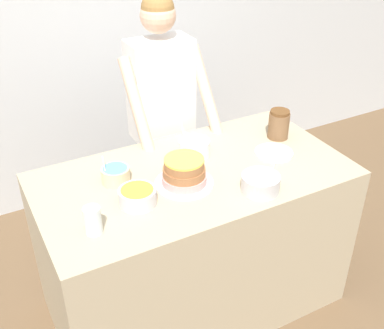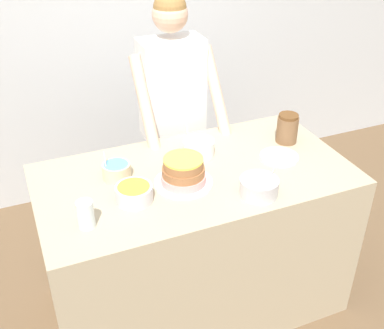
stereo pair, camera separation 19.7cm
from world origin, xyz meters
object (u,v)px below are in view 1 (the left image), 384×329
object	(u,v)px
frosting_bowl_white	(261,183)
frosting_bowl_pink	(194,147)
frosting_bowl_blue	(116,174)
cake	(184,173)
drinking_glass	(93,221)
frosting_bowl_orange	(137,196)
person_baker	(162,104)
stoneware_jar	(279,124)
ceramic_plate	(274,153)

from	to	relation	value
frosting_bowl_white	frosting_bowl_pink	world-z (taller)	frosting_bowl_pink
frosting_bowl_blue	frosting_bowl_pink	distance (m)	0.48
cake	drinking_glass	bearing A→B (deg)	-163.94
frosting_bowl_orange	frosting_bowl_white	xyz separation A→B (m)	(0.57, -0.18, 0.00)
frosting_bowl_pink	frosting_bowl_orange	bearing A→B (deg)	-148.54
cake	frosting_bowl_blue	xyz separation A→B (m)	(-0.29, 0.18, -0.02)
cake	frosting_bowl_orange	size ratio (longest dim) A/B	1.66
frosting_bowl_orange	frosting_bowl_white	distance (m)	0.60
person_baker	stoneware_jar	xyz separation A→B (m)	(0.50, -0.53, -0.03)
drinking_glass	frosting_bowl_white	bearing A→B (deg)	-5.47
frosting_bowl_blue	frosting_bowl_orange	xyz separation A→B (m)	(0.02, -0.22, -0.00)
drinking_glass	cake	bearing A→B (deg)	16.06
frosting_bowl_blue	frosting_bowl_pink	world-z (taller)	frosting_bowl_pink
cake	drinking_glass	distance (m)	0.54
person_baker	frosting_bowl_pink	xyz separation A→B (m)	(-0.03, -0.47, -0.06)
cake	frosting_bowl_blue	size ratio (longest dim) A/B	1.94
frosting_bowl_pink	ceramic_plate	bearing A→B (deg)	-27.18
ceramic_plate	person_baker	bearing A→B (deg)	118.49
ceramic_plate	frosting_bowl_white	bearing A→B (deg)	-136.73
frosting_bowl_white	stoneware_jar	size ratio (longest dim) A/B	1.10
person_baker	frosting_bowl_orange	world-z (taller)	person_baker
cake	frosting_bowl_white	xyz separation A→B (m)	(0.30, -0.23, -0.02)
stoneware_jar	frosting_bowl_blue	bearing A→B (deg)	179.72
stoneware_jar	cake	bearing A→B (deg)	-166.04
frosting_bowl_blue	frosting_bowl_orange	distance (m)	0.23
person_baker	frosting_bowl_pink	size ratio (longest dim) A/B	8.83
cake	drinking_glass	world-z (taller)	cake
frosting_bowl_orange	stoneware_jar	size ratio (longest dim) A/B	1.04
frosting_bowl_blue	frosting_bowl_white	xyz separation A→B (m)	(0.59, -0.41, 0.00)
frosting_bowl_blue	drinking_glass	world-z (taller)	frosting_bowl_blue
frosting_bowl_blue	frosting_bowl_orange	size ratio (longest dim) A/B	0.85
person_baker	stoneware_jar	bearing A→B (deg)	-46.63
frosting_bowl_blue	stoneware_jar	size ratio (longest dim) A/B	0.89
frosting_bowl_orange	frosting_bowl_white	size ratio (longest dim) A/B	0.95
cake	drinking_glass	size ratio (longest dim) A/B	2.27
frosting_bowl_orange	frosting_bowl_white	bearing A→B (deg)	-17.87
person_baker	stoneware_jar	world-z (taller)	person_baker
cake	frosting_bowl_pink	world-z (taller)	frosting_bowl_pink
drinking_glass	stoneware_jar	bearing A→B (deg)	14.85
frosting_bowl_orange	drinking_glass	xyz separation A→B (m)	(-0.25, -0.11, 0.02)
person_baker	ceramic_plate	world-z (taller)	person_baker
frosting_bowl_orange	frosting_bowl_pink	distance (m)	0.53
frosting_bowl_pink	ceramic_plate	world-z (taller)	frosting_bowl_pink
frosting_bowl_white	drinking_glass	distance (m)	0.82
frosting_bowl_orange	drinking_glass	size ratio (longest dim) A/B	1.37
person_baker	drinking_glass	size ratio (longest dim) A/B	13.09
frosting_bowl_blue	frosting_bowl_orange	world-z (taller)	frosting_bowl_blue
frosting_bowl_pink	drinking_glass	bearing A→B (deg)	-151.43
cake	frosting_bowl_orange	bearing A→B (deg)	-170.75
person_baker	frosting_bowl_pink	distance (m)	0.48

